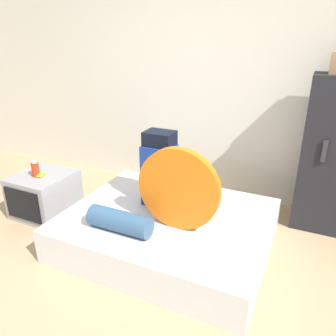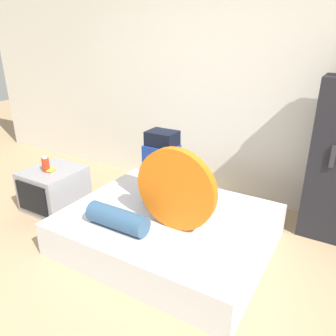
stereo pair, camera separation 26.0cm
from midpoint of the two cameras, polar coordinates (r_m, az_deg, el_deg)
The scene contains 9 objects.
ground_plane at distance 2.61m, azimuth -5.44°, elevation -22.22°, with size 16.00×16.00×0.00m, color tan.
wall_back at distance 3.77m, azimuth 13.17°, elevation 13.69°, with size 8.00×0.05×2.60m.
bed at distance 3.08m, azimuth 2.44°, elevation -10.57°, with size 1.79×1.47×0.31m.
backpack at distance 3.04m, azimuth 1.34°, elevation -0.35°, with size 0.29×0.26×0.71m.
tent_bag at distance 2.64m, azimuth 4.20°, elevation -3.81°, with size 0.70×0.07×0.70m.
sleeping_roll at distance 2.76m, azimuth -6.13°, elevation -8.82°, with size 0.55×0.18×0.18m.
television at distance 3.82m, azimuth -17.36°, elevation -3.53°, with size 0.55×0.60×0.45m.
canister at distance 3.69m, azimuth -18.67°, elevation 0.56°, with size 0.08×0.08×0.17m.
banana_bunch at distance 3.70m, azimuth -17.80°, elevation -0.32°, with size 0.11×0.13×0.03m.
Camera 2 is at (1.26, -1.42, 1.82)m, focal length 35.00 mm.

